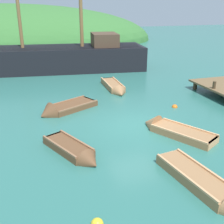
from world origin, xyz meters
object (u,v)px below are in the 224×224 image
Objects in this scene: rowboat_far at (207,188)px; buoy_orange at (175,107)px; rowboat_near_dock at (115,88)px; buoy_yellow at (97,224)px; sailing_ship at (58,61)px; rowboat_outer_left at (171,131)px; rowboat_center at (75,152)px; rowboat_portside at (63,110)px.

rowboat_far is 11.74× the size of buoy_orange.
buoy_yellow is (-4.42, -11.99, -0.12)m from rowboat_near_dock.
sailing_ship is 19.45m from buoy_yellow.
buoy_orange is at bearing 28.33° from rowboat_near_dock.
buoy_orange is 0.94× the size of buoy_yellow.
rowboat_near_dock is at bearing 118.67° from sailing_ship.
buoy_orange is at bearing 48.72° from buoy_yellow.
rowboat_near_dock is 7.45m from rowboat_outer_left.
rowboat_near_dock is 10.84× the size of buoy_yellow.
rowboat_near_dock is 12.78m from buoy_yellow.
rowboat_outer_left is (1.05, 4.19, -0.01)m from rowboat_far.
rowboat_near_dock is 4.97m from buoy_orange.
rowboat_near_dock is at bearing 127.39° from rowboat_center.
rowboat_near_dock is at bearing 168.00° from rowboat_far.
rowboat_center is at bearing 88.37° from buoy_yellow.
rowboat_center is (-1.43, -15.47, -0.68)m from sailing_ship.
rowboat_outer_left is at bearing -122.00° from buoy_orange.
buoy_orange is 10.02m from buoy_yellow.
sailing_ship is 5.06× the size of rowboat_outer_left.
sailing_ship is 51.66× the size of buoy_yellow.
rowboat_outer_left reaches higher than buoy_orange.
rowboat_near_dock is 1.06× the size of rowboat_outer_left.
rowboat_portside is at bearing 168.50° from buoy_orange.
sailing_ship is 4.76× the size of rowboat_near_dock.
rowboat_outer_left reaches higher than rowboat_near_dock.
rowboat_outer_left is 3.53m from buoy_orange.
buoy_yellow reaches higher than buoy_orange.
buoy_orange is (2.19, -4.46, -0.12)m from rowboat_near_dock.
rowboat_far is 1.08× the size of rowboat_portside.
rowboat_far is at bearing 136.70° from rowboat_outer_left.
rowboat_center is 0.87× the size of rowboat_portside.
rowboat_center is 0.87× the size of rowboat_outer_left.
buoy_orange is at bearing 141.44° from rowboat_portside.
sailing_ship is at bearing -123.46° from rowboat_portside.
rowboat_portside reaches higher than buoy_orange.
rowboat_near_dock reaches higher than buoy_yellow.
rowboat_center is at bearing 68.56° from rowboat_outer_left.
rowboat_center is 8.85× the size of buoy_yellow.
rowboat_outer_left is at bearing 43.76° from buoy_yellow.
sailing_ship reaches higher than rowboat_outer_left.
rowboat_center is at bearing 60.06° from rowboat_portside.
buoy_orange is at bearing 120.56° from sailing_ship.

